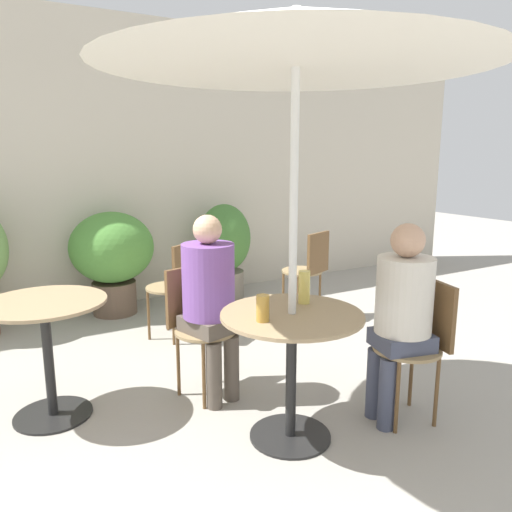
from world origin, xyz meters
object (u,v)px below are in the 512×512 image
at_px(cafe_table_far, 46,335).
at_px(bistro_chair_3, 310,265).
at_px(bistro_chair_0, 421,336).
at_px(seated_person_0, 402,306).
at_px(cafe_table_near, 292,346).
at_px(beer_glass_1, 263,308).
at_px(potted_plant_2, 225,246).
at_px(potted_plant_1, 112,253).
at_px(seated_person_1, 210,292).
at_px(beer_glass_0, 304,287).
at_px(bistro_chair_2, 177,281).
at_px(bistro_chair_1, 197,317).
at_px(umbrella, 296,38).

xyz_separation_m(cafe_table_far, bistro_chair_3, (2.52, 0.78, -0.01)).
bearing_deg(cafe_table_far, bistro_chair_0, -29.84).
height_order(bistro_chair_3, seated_person_0, seated_person_0).
xyz_separation_m(cafe_table_near, bistro_chair_0, (0.81, -0.20, -0.03)).
relative_size(beer_glass_1, potted_plant_2, 0.13).
distance_m(potted_plant_1, potted_plant_2, 1.24).
xyz_separation_m(bistro_chair_3, seated_person_1, (-1.55, -1.06, 0.20)).
xyz_separation_m(cafe_table_far, bistro_chair_0, (1.96, -1.13, -0.01)).
distance_m(seated_person_0, beer_glass_0, 0.59).
distance_m(cafe_table_far, potted_plant_1, 2.06).
height_order(seated_person_0, beer_glass_1, seated_person_0).
bearing_deg(cafe_table_far, cafe_table_near, -38.82).
xyz_separation_m(seated_person_1, beer_glass_1, (-0.01, -0.69, 0.09)).
xyz_separation_m(beer_glass_1, potted_plant_2, (1.15, 2.79, -0.23)).
relative_size(seated_person_0, potted_plant_1, 1.17).
bearing_deg(seated_person_1, potted_plant_1, 76.37).
relative_size(bistro_chair_0, potted_plant_2, 0.81).
height_order(bistro_chair_2, beer_glass_1, beer_glass_1).
relative_size(seated_person_0, beer_glass_0, 6.32).
xyz_separation_m(cafe_table_near, bistro_chair_1, (-0.23, 0.80, -0.03)).
bearing_deg(bistro_chair_0, beer_glass_1, -85.45).
xyz_separation_m(seated_person_1, umbrella, (0.19, -0.66, 1.43)).
distance_m(bistro_chair_1, potted_plant_2, 2.29).
relative_size(bistro_chair_2, potted_plant_1, 0.83).
distance_m(cafe_table_far, potted_plant_2, 2.78).
height_order(cafe_table_far, bistro_chair_1, bistro_chair_1).
height_order(cafe_table_near, potted_plant_2, potted_plant_2).
relative_size(seated_person_0, seated_person_1, 0.99).
bearing_deg(cafe_table_near, cafe_table_far, 141.18).
bearing_deg(seated_person_0, beer_glass_0, -106.30).
distance_m(bistro_chair_3, seated_person_0, 2.01).
bearing_deg(seated_person_1, seated_person_0, -60.00).
xyz_separation_m(bistro_chair_3, seated_person_0, (-0.69, -1.88, 0.20)).
bearing_deg(potted_plant_2, beer_glass_0, -106.35).
bearing_deg(potted_plant_1, cafe_table_far, -114.80).
relative_size(beer_glass_0, potted_plant_1, 0.19).
bearing_deg(bistro_chair_0, potted_plant_1, -146.15).
bearing_deg(bistro_chair_0, seated_person_1, -116.87).
bearing_deg(beer_glass_1, cafe_table_near, 9.25).
bearing_deg(seated_person_0, umbrella, -90.00).
bearing_deg(potted_plant_2, seated_person_1, -118.35).
xyz_separation_m(bistro_chair_0, potted_plant_2, (0.13, 2.95, 0.06)).
distance_m(cafe_table_far, bistro_chair_3, 2.64).
height_order(bistro_chair_3, seated_person_1, seated_person_1).
height_order(cafe_table_far, beer_glass_1, beer_glass_1).
bearing_deg(bistro_chair_2, seated_person_1, 46.89).
bearing_deg(beer_glass_1, seated_person_1, 88.90).
relative_size(cafe_table_far, umbrella, 0.32).
relative_size(cafe_table_near, potted_plant_1, 0.76).
bearing_deg(cafe_table_far, seated_person_0, -30.92).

